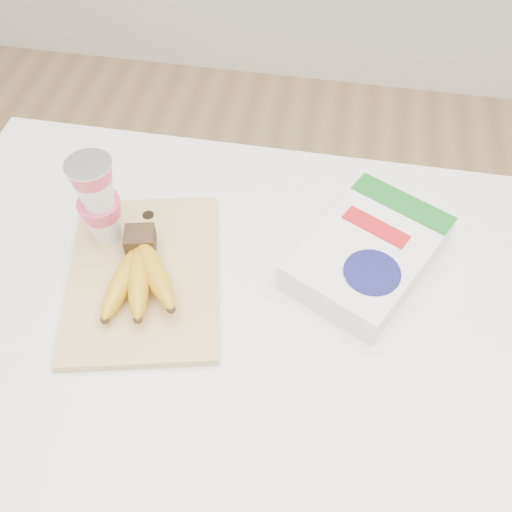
{
  "coord_description": "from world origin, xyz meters",
  "views": [
    {
      "loc": [
        0.06,
        -0.45,
        1.67
      ],
      "look_at": [
        -0.04,
        0.1,
        0.96
      ],
      "focal_mm": 40.0,
      "sensor_mm": 36.0,
      "label": 1
    }
  ],
  "objects_px": {
    "table": "(266,438)",
    "cutting_board": "(144,276)",
    "yogurt_stack": "(98,200)",
    "bananas": "(139,273)",
    "cereal_box": "(368,253)"
  },
  "relations": [
    {
      "from": "table",
      "to": "cutting_board",
      "type": "relative_size",
      "value": 3.74
    },
    {
      "from": "table",
      "to": "yogurt_stack",
      "type": "bearing_deg",
      "value": 158.02
    },
    {
      "from": "cutting_board",
      "to": "bananas",
      "type": "xyz_separation_m",
      "value": [
        0.0,
        -0.02,
        0.03
      ]
    },
    {
      "from": "cereal_box",
      "to": "cutting_board",
      "type": "bearing_deg",
      "value": -137.55
    },
    {
      "from": "bananas",
      "to": "table",
      "type": "bearing_deg",
      "value": -10.07
    },
    {
      "from": "bananas",
      "to": "cereal_box",
      "type": "distance_m",
      "value": 0.37
    },
    {
      "from": "table",
      "to": "cereal_box",
      "type": "bearing_deg",
      "value": 47.99
    },
    {
      "from": "yogurt_stack",
      "to": "cutting_board",
      "type": "bearing_deg",
      "value": -38.62
    },
    {
      "from": "yogurt_stack",
      "to": "cereal_box",
      "type": "relative_size",
      "value": 0.53
    },
    {
      "from": "cutting_board",
      "to": "yogurt_stack",
      "type": "height_order",
      "value": "yogurt_stack"
    },
    {
      "from": "cutting_board",
      "to": "yogurt_stack",
      "type": "relative_size",
      "value": 1.96
    },
    {
      "from": "table",
      "to": "bananas",
      "type": "xyz_separation_m",
      "value": [
        -0.21,
        0.04,
        0.5
      ]
    },
    {
      "from": "cutting_board",
      "to": "bananas",
      "type": "bearing_deg",
      "value": -94.11
    },
    {
      "from": "cutting_board",
      "to": "table",
      "type": "bearing_deg",
      "value": -27.73
    },
    {
      "from": "table",
      "to": "yogurt_stack",
      "type": "relative_size",
      "value": 7.33
    }
  ]
}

